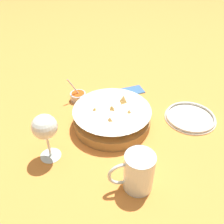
% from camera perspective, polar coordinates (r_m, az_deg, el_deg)
% --- Properties ---
extents(ground_plane, '(4.00, 4.00, 0.00)m').
position_cam_1_polar(ground_plane, '(0.87, -0.11, -4.04)').
color(ground_plane, orange).
extents(food_basket, '(0.27, 0.27, 0.09)m').
position_cam_1_polar(food_basket, '(0.87, 0.07, -1.31)').
color(food_basket, olive).
rests_on(food_basket, ground_plane).
extents(sauce_cup, '(0.07, 0.06, 0.10)m').
position_cam_1_polar(sauce_cup, '(1.01, -7.75, 3.62)').
color(sauce_cup, '#B7B7BC').
rests_on(sauce_cup, ground_plane).
extents(wine_glass, '(0.07, 0.07, 0.16)m').
position_cam_1_polar(wine_glass, '(0.73, -15.12, -3.58)').
color(wine_glass, silver).
rests_on(wine_glass, ground_plane).
extents(beer_mug, '(0.12, 0.08, 0.12)m').
position_cam_1_polar(beer_mug, '(0.68, 5.97, -13.68)').
color(beer_mug, silver).
rests_on(beer_mug, ground_plane).
extents(side_plate, '(0.18, 0.18, 0.01)m').
position_cam_1_polar(side_plate, '(0.95, 17.54, -1.20)').
color(side_plate, silver).
rests_on(side_plate, ground_plane).
extents(napkin, '(0.11, 0.08, 0.01)m').
position_cam_1_polar(napkin, '(1.06, 4.41, 4.91)').
color(napkin, '#38608E').
rests_on(napkin, ground_plane).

